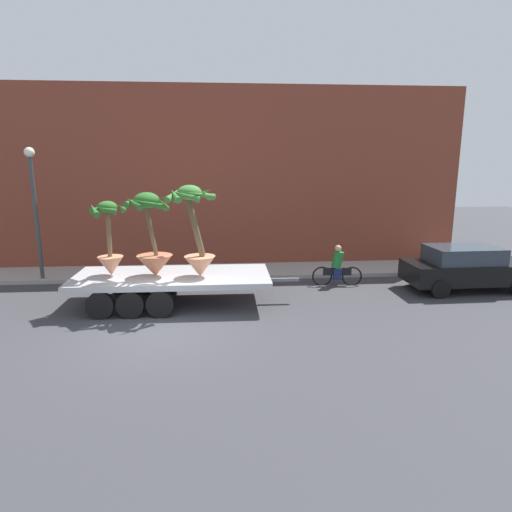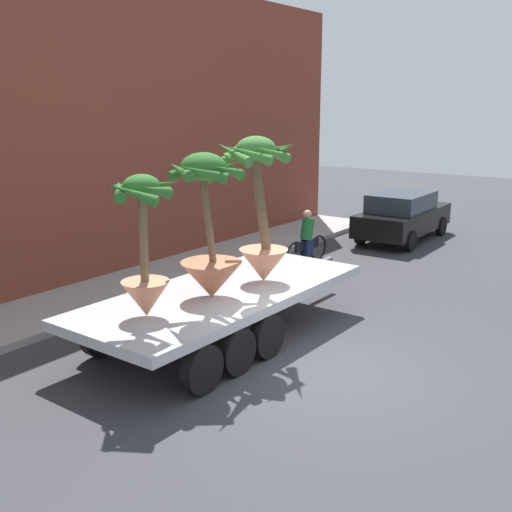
# 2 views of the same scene
# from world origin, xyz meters

# --- Properties ---
(ground_plane) EXTENTS (60.00, 60.00, 0.00)m
(ground_plane) POSITION_xyz_m (0.00, 0.00, 0.00)
(ground_plane) COLOR #38383D
(sidewalk) EXTENTS (24.00, 2.20, 0.15)m
(sidewalk) POSITION_xyz_m (0.00, 6.10, 0.07)
(sidewalk) COLOR #A39E99
(sidewalk) RESTS_ON ground
(building_facade) EXTENTS (24.00, 1.20, 7.53)m
(building_facade) POSITION_xyz_m (0.00, 7.80, 3.76)
(building_facade) COLOR brown
(building_facade) RESTS_ON ground
(flatbed_trailer) EXTENTS (7.15, 2.64, 0.98)m
(flatbed_trailer) POSITION_xyz_m (-0.11, 2.29, 0.78)
(flatbed_trailer) COLOR #B7BABF
(flatbed_trailer) RESTS_ON ground
(potted_palm_rear) EXTENTS (1.19, 1.15, 2.34)m
(potted_palm_rear) POSITION_xyz_m (-1.76, 2.37, 2.05)
(potted_palm_rear) COLOR tan
(potted_palm_rear) RESTS_ON flatbed_trailer
(potted_palm_middle) EXTENTS (1.54, 1.57, 2.83)m
(potted_palm_middle) POSITION_xyz_m (0.92, 1.99, 2.36)
(potted_palm_middle) COLOR tan
(potted_palm_middle) RESTS_ON flatbed_trailer
(potted_palm_front) EXTENTS (1.40, 1.31, 2.61)m
(potted_palm_front) POSITION_xyz_m (-0.42, 2.13, 2.06)
(potted_palm_front) COLOR #B26647
(potted_palm_front) RESTS_ON flatbed_trailer
(cyclist) EXTENTS (1.84, 0.38, 1.54)m
(cyclist) POSITION_xyz_m (5.94, 3.98, 0.67)
(cyclist) COLOR black
(cyclist) RESTS_ON ground
(parked_car) EXTENTS (4.38, 1.90, 1.58)m
(parked_car) POSITION_xyz_m (10.31, 3.01, 0.83)
(parked_car) COLOR black
(parked_car) RESTS_ON ground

